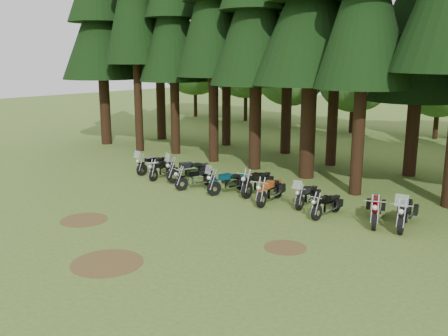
{
  "coord_description": "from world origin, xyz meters",
  "views": [
    {
      "loc": [
        12.71,
        -12.66,
        6.14
      ],
      "look_at": [
        -1.79,
        5.0,
        1.0
      ],
      "focal_mm": 40.0,
      "sensor_mm": 36.0,
      "label": 1
    }
  ],
  "objects_px": {
    "motorcycle_6": "(270,191)",
    "motorcycle_8": "(327,206)",
    "motorcycle_7": "(307,196)",
    "motorcycle_4": "(228,183)",
    "motorcycle_9": "(375,210)",
    "motorcycle_5": "(257,183)",
    "motorcycle_10": "(405,214)",
    "motorcycle_3": "(196,179)",
    "motorcycle_1": "(162,170)",
    "motorcycle_0": "(152,165)",
    "motorcycle_2": "(189,171)"
  },
  "relations": [
    {
      "from": "motorcycle_7",
      "to": "motorcycle_2",
      "type": "bearing_deg",
      "value": 174.51
    },
    {
      "from": "motorcycle_0",
      "to": "motorcycle_7",
      "type": "relative_size",
      "value": 1.05
    },
    {
      "from": "motorcycle_2",
      "to": "motorcycle_9",
      "type": "distance_m",
      "value": 9.78
    },
    {
      "from": "motorcycle_0",
      "to": "motorcycle_4",
      "type": "height_order",
      "value": "motorcycle_4"
    },
    {
      "from": "motorcycle_2",
      "to": "motorcycle_8",
      "type": "xyz_separation_m",
      "value": [
        7.99,
        -0.63,
        -0.1
      ]
    },
    {
      "from": "motorcycle_8",
      "to": "motorcycle_3",
      "type": "bearing_deg",
      "value": -175.06
    },
    {
      "from": "motorcycle_1",
      "to": "motorcycle_9",
      "type": "distance_m",
      "value": 11.33
    },
    {
      "from": "motorcycle_7",
      "to": "motorcycle_8",
      "type": "xyz_separation_m",
      "value": [
        1.29,
        -0.69,
        -0.02
      ]
    },
    {
      "from": "motorcycle_0",
      "to": "motorcycle_6",
      "type": "bearing_deg",
      "value": -2.26
    },
    {
      "from": "motorcycle_4",
      "to": "motorcycle_1",
      "type": "bearing_deg",
      "value": -164.59
    },
    {
      "from": "motorcycle_0",
      "to": "motorcycle_10",
      "type": "relative_size",
      "value": 0.89
    },
    {
      "from": "motorcycle_1",
      "to": "motorcycle_10",
      "type": "distance_m",
      "value": 12.39
    },
    {
      "from": "motorcycle_1",
      "to": "motorcycle_7",
      "type": "relative_size",
      "value": 0.98
    },
    {
      "from": "motorcycle_6",
      "to": "motorcycle_9",
      "type": "xyz_separation_m",
      "value": [
        4.56,
        0.3,
        0.01
      ]
    },
    {
      "from": "motorcycle_3",
      "to": "motorcycle_7",
      "type": "height_order",
      "value": "motorcycle_7"
    },
    {
      "from": "motorcycle_2",
      "to": "motorcycle_0",
      "type": "bearing_deg",
      "value": -159.92
    },
    {
      "from": "motorcycle_6",
      "to": "motorcycle_5",
      "type": "bearing_deg",
      "value": 139.11
    },
    {
      "from": "motorcycle_6",
      "to": "motorcycle_7",
      "type": "distance_m",
      "value": 1.58
    },
    {
      "from": "motorcycle_1",
      "to": "motorcycle_5",
      "type": "distance_m",
      "value": 5.6
    },
    {
      "from": "motorcycle_0",
      "to": "motorcycle_9",
      "type": "distance_m",
      "value": 12.53
    },
    {
      "from": "motorcycle_3",
      "to": "motorcycle_8",
      "type": "relative_size",
      "value": 1.01
    },
    {
      "from": "motorcycle_6",
      "to": "motorcycle_1",
      "type": "bearing_deg",
      "value": 169.64
    },
    {
      "from": "motorcycle_5",
      "to": "motorcycle_1",
      "type": "bearing_deg",
      "value": -177.84
    },
    {
      "from": "motorcycle_7",
      "to": "motorcycle_9",
      "type": "distance_m",
      "value": 3.09
    },
    {
      "from": "motorcycle_7",
      "to": "motorcycle_4",
      "type": "bearing_deg",
      "value": -178.34
    },
    {
      "from": "motorcycle_2",
      "to": "motorcycle_7",
      "type": "xyz_separation_m",
      "value": [
        6.7,
        0.05,
        -0.08
      ]
    },
    {
      "from": "motorcycle_2",
      "to": "motorcycle_6",
      "type": "distance_m",
      "value": 5.24
    },
    {
      "from": "motorcycle_5",
      "to": "motorcycle_7",
      "type": "relative_size",
      "value": 1.17
    },
    {
      "from": "motorcycle_6",
      "to": "motorcycle_8",
      "type": "bearing_deg",
      "value": -12.31
    },
    {
      "from": "motorcycle_5",
      "to": "motorcycle_8",
      "type": "distance_m",
      "value": 4.08
    },
    {
      "from": "motorcycle_4",
      "to": "motorcycle_9",
      "type": "height_order",
      "value": "motorcycle_4"
    },
    {
      "from": "motorcycle_8",
      "to": "motorcycle_9",
      "type": "bearing_deg",
      "value": 17.36
    },
    {
      "from": "motorcycle_8",
      "to": "motorcycle_10",
      "type": "distance_m",
      "value": 2.91
    },
    {
      "from": "motorcycle_4",
      "to": "motorcycle_5",
      "type": "xyz_separation_m",
      "value": [
        1.13,
        0.7,
        0.02
      ]
    },
    {
      "from": "motorcycle_7",
      "to": "motorcycle_10",
      "type": "relative_size",
      "value": 0.85
    },
    {
      "from": "motorcycle_10",
      "to": "motorcycle_8",
      "type": "bearing_deg",
      "value": -179.13
    },
    {
      "from": "motorcycle_2",
      "to": "motorcycle_5",
      "type": "height_order",
      "value": "motorcycle_2"
    },
    {
      "from": "motorcycle_1",
      "to": "motorcycle_9",
      "type": "height_order",
      "value": "motorcycle_9"
    },
    {
      "from": "motorcycle_3",
      "to": "motorcycle_10",
      "type": "height_order",
      "value": "motorcycle_10"
    },
    {
      "from": "motorcycle_9",
      "to": "motorcycle_10",
      "type": "xyz_separation_m",
      "value": [
        1.06,
        0.18,
        0.01
      ]
    },
    {
      "from": "motorcycle_3",
      "to": "motorcycle_10",
      "type": "xyz_separation_m",
      "value": [
        9.65,
        0.77,
        0.07
      ]
    },
    {
      "from": "motorcycle_3",
      "to": "motorcycle_8",
      "type": "distance_m",
      "value": 6.81
    },
    {
      "from": "motorcycle_8",
      "to": "motorcycle_0",
      "type": "bearing_deg",
      "value": 179.92
    },
    {
      "from": "motorcycle_4",
      "to": "motorcycle_9",
      "type": "xyz_separation_m",
      "value": [
        6.9,
        0.26,
        0.02
      ]
    },
    {
      "from": "motorcycle_6",
      "to": "motorcycle_8",
      "type": "distance_m",
      "value": 2.77
    },
    {
      "from": "motorcycle_0",
      "to": "motorcycle_8",
      "type": "relative_size",
      "value": 1.07
    },
    {
      "from": "motorcycle_4",
      "to": "motorcycle_3",
      "type": "bearing_deg",
      "value": -152.58
    },
    {
      "from": "motorcycle_0",
      "to": "motorcycle_6",
      "type": "relative_size",
      "value": 0.92
    },
    {
      "from": "motorcycle_2",
      "to": "motorcycle_9",
      "type": "bearing_deg",
      "value": 20.22
    },
    {
      "from": "motorcycle_2",
      "to": "motorcycle_5",
      "type": "distance_m",
      "value": 4.01
    }
  ]
}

